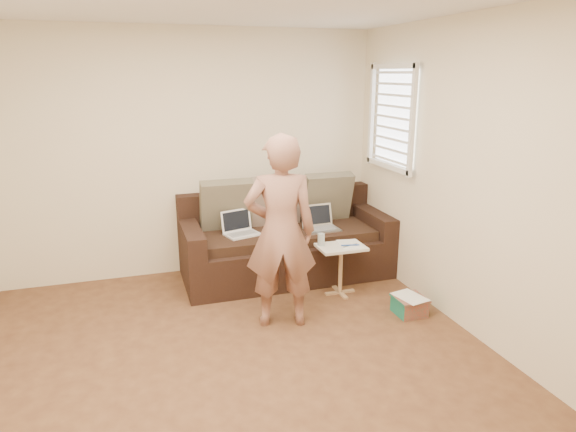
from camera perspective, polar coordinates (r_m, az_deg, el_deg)
The scene contains 17 objects.
floor at distance 3.87m, azimuth -5.15°, elevation -17.75°, with size 4.50×4.50×0.00m, color #4C2D1C.
wall_back at distance 5.51m, azimuth -10.76°, elevation 6.81°, with size 4.00×4.00×0.00m, color beige.
wall_front at distance 1.41m, azimuth 15.97°, elevation -21.37°, with size 4.00×4.00×0.00m, color beige.
wall_right at distance 4.22m, azimuth 21.90°, elevation 3.23°, with size 4.50×4.50×0.00m, color beige.
window_blinds at distance 5.36m, azimuth 11.65°, elevation 10.82°, with size 0.12×0.88×1.08m, color white, non-canonical shape.
sofa at distance 5.45m, azimuth -0.21°, elevation -2.48°, with size 2.20×0.95×0.85m, color black, non-canonical shape.
pillow_left at distance 5.39m, azimuth -6.93°, elevation 1.22°, with size 0.55×0.14×0.55m, color brown, non-canonical shape.
pillow_mid at distance 5.52m, azimuth -1.34°, elevation 1.69°, with size 0.55×0.14×0.55m, color #6F574F, non-canonical shape.
pillow_right at distance 5.71m, azimuth 4.44°, elevation 2.13°, with size 0.55×0.14×0.55m, color brown, non-canonical shape.
laptop_silver at distance 5.42m, azimuth 3.85°, elevation -1.58°, with size 0.35×0.26×0.24m, color #B7BABC, non-canonical shape.
laptop_white at distance 5.26m, azimuth -5.14°, elevation -2.16°, with size 0.34×0.25×0.25m, color white, non-canonical shape.
person at distance 4.28m, azimuth -0.85°, elevation -1.82°, with size 0.61×0.42×1.68m, color #985953.
side_table at distance 5.09m, azimuth 5.92°, elevation -6.03°, with size 0.46×0.32×0.50m, color silver, non-canonical shape.
drinking_glass at distance 4.98m, azimuth 3.75°, elevation -2.66°, with size 0.07×0.07×0.12m, color silver, non-canonical shape.
scissors at distance 5.00m, azimuth 7.02°, elevation -3.29°, with size 0.18×0.10×0.02m, color silver, non-canonical shape.
paper_on_table at distance 5.05m, azimuth 6.99°, elevation -3.17°, with size 0.21×0.30×0.00m, color white, non-canonical shape.
striped_box at distance 4.84m, azimuth 13.51°, elevation -9.74°, with size 0.27×0.27×0.17m, color red, non-canonical shape.
Camera 1 is at (-0.67, -3.16, 2.14)m, focal length 31.60 mm.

